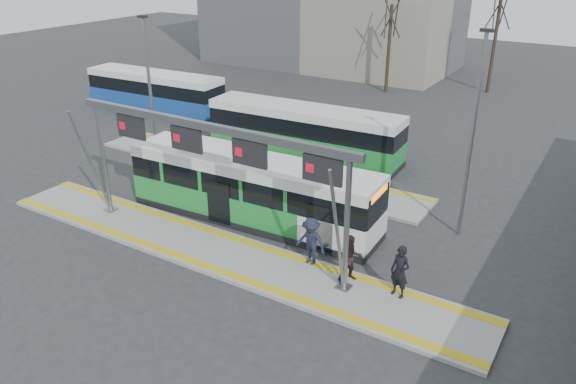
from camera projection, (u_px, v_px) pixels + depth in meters
name	position (u px, v px, depth m)	size (l,w,h in m)	color
ground	(218.00, 254.00, 22.64)	(120.00, 120.00, 0.00)	#2D2D30
platform_main	(218.00, 252.00, 22.61)	(22.00, 3.00, 0.15)	gray
platform_second	(251.00, 169.00, 30.72)	(20.00, 3.00, 0.15)	gray
tactile_main	(218.00, 250.00, 22.57)	(22.00, 2.65, 0.02)	gold
tactile_second	(263.00, 161.00, 31.58)	(20.00, 0.35, 0.02)	gold
gantry	(209.00, 150.00, 21.23)	(13.00, 1.68, 5.20)	slate
hero_bus	(252.00, 190.00, 24.80)	(11.81, 3.06, 3.22)	black
bg_bus_green	(304.00, 132.00, 32.38)	(11.67, 3.05, 2.89)	black
bg_bus_blue	(155.00, 92.00, 40.99)	(10.92, 2.97, 2.82)	black
passenger_a	(400.00, 272.00, 19.33)	(0.71, 0.47, 1.95)	black
passenger_b	(351.00, 258.00, 20.25)	(0.88, 0.69, 1.82)	black
passenger_c	(311.00, 242.00, 21.27)	(1.25, 0.72, 1.93)	#1D2134
tree_left	(391.00, 17.00, 44.14)	(1.40, 1.40, 7.87)	#382B21
tree_mid	(500.00, 5.00, 43.70)	(1.40, 1.40, 9.07)	#382B21
tree_far	(266.00, 2.00, 54.19)	(1.40, 1.40, 7.91)	#382B21
lamp_west	(150.00, 93.00, 28.98)	(0.50, 0.25, 8.20)	slate
lamp_east	(473.00, 133.00, 22.30)	(0.50, 0.25, 8.58)	slate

